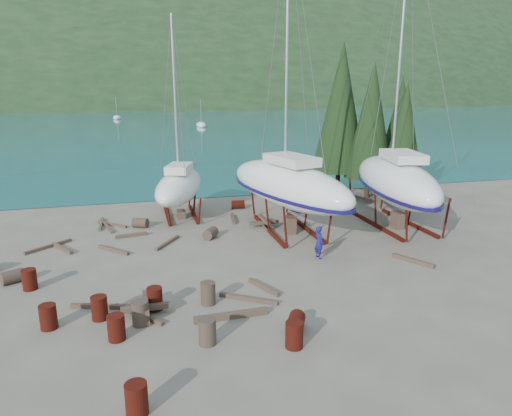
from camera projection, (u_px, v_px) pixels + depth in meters
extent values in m
plane|color=#5E5A4A|center=(244.00, 275.00, 20.32)|extent=(600.00, 600.00, 0.00)
plane|color=#185F7A|center=(136.00, 100.00, 314.34)|extent=(700.00, 700.00, 0.00)
ellipsoid|color=#1A3118|center=(136.00, 100.00, 319.01)|extent=(800.00, 360.00, 110.00)
cube|color=beige|center=(92.00, 103.00, 192.12)|extent=(6.00, 5.00, 4.00)
cube|color=#A54C2D|center=(91.00, 96.00, 191.40)|extent=(6.60, 5.60, 1.60)
cube|color=beige|center=(209.00, 102.00, 204.71)|extent=(6.00, 5.00, 4.00)
cube|color=#A54C2D|center=(209.00, 95.00, 204.00)|extent=(6.60, 5.60, 1.60)
cylinder|color=black|center=(367.00, 187.00, 34.47)|extent=(0.36, 0.36, 1.60)
cone|color=black|center=(371.00, 120.00, 33.19)|extent=(3.60, 3.60, 8.40)
cylinder|color=black|center=(399.00, 193.00, 33.01)|extent=(0.36, 0.36, 1.36)
cone|color=black|center=(404.00, 134.00, 31.92)|extent=(3.06, 3.06, 7.14)
cylinder|color=black|center=(338.00, 182.00, 35.93)|extent=(0.36, 0.36, 1.84)
cone|color=black|center=(341.00, 107.00, 34.46)|extent=(4.14, 4.14, 9.66)
cylinder|color=black|center=(395.00, 184.00, 36.18)|extent=(0.36, 0.36, 1.44)
cone|color=black|center=(400.00, 126.00, 35.03)|extent=(3.24, 3.24, 7.56)
ellipsoid|color=white|center=(201.00, 125.00, 97.42)|extent=(2.00, 5.00, 1.40)
cylinder|color=silver|center=(201.00, 111.00, 96.69)|extent=(0.08, 0.08, 5.00)
ellipsoid|color=white|center=(117.00, 118.00, 120.88)|extent=(2.00, 5.00, 1.40)
cylinder|color=silver|center=(116.00, 107.00, 120.16)|extent=(0.08, 0.08, 5.00)
ellipsoid|color=white|center=(288.00, 185.00, 26.06)|extent=(5.94, 11.34, 2.54)
cube|color=#110D45|center=(291.00, 201.00, 25.76)|extent=(0.76, 1.96, 1.00)
cube|color=silver|center=(291.00, 160.00, 25.17)|extent=(2.55, 3.61, 0.50)
cylinder|color=silver|center=(287.00, 39.00, 24.55)|extent=(0.14, 0.14, 13.06)
cube|color=#5E1A10|center=(269.00, 230.00, 26.45)|extent=(0.18, 5.99, 0.20)
cube|color=#5E1A10|center=(305.00, 227.00, 27.01)|extent=(0.18, 5.99, 0.20)
cube|color=brown|center=(290.00, 225.00, 26.13)|extent=(0.50, 0.80, 0.95)
ellipsoid|color=white|center=(396.00, 181.00, 26.98)|extent=(5.35, 11.28, 2.57)
cube|color=#110D45|center=(399.00, 196.00, 26.68)|extent=(0.65, 1.96, 1.00)
cube|color=silver|center=(403.00, 156.00, 26.08)|extent=(2.38, 3.55, 0.50)
cylinder|color=silver|center=(401.00, 40.00, 25.46)|extent=(0.14, 0.14, 13.04)
cube|color=#5E1A10|center=(376.00, 225.00, 27.38)|extent=(0.18, 5.98, 0.20)
cube|color=#5E1A10|center=(408.00, 222.00, 27.94)|extent=(0.18, 5.98, 0.20)
cube|color=brown|center=(398.00, 220.00, 27.05)|extent=(0.50, 0.80, 0.98)
ellipsoid|color=white|center=(179.00, 186.00, 29.13)|extent=(4.75, 8.09, 1.99)
cube|color=#110D45|center=(180.00, 196.00, 28.91)|extent=(0.68, 1.40, 1.00)
cube|color=silver|center=(179.00, 168.00, 28.46)|extent=(2.00, 2.62, 0.50)
cylinder|color=silver|center=(175.00, 94.00, 28.03)|extent=(0.14, 0.14, 9.27)
cube|color=#5E1A10|center=(167.00, 216.00, 29.40)|extent=(0.18, 4.25, 0.20)
cube|color=#5E1A10|center=(194.00, 214.00, 29.83)|extent=(0.18, 4.25, 0.20)
cube|color=brown|center=(181.00, 214.00, 29.22)|extent=(0.50, 0.80, 0.49)
imported|color=navy|center=(319.00, 242.00, 22.18)|extent=(0.49, 0.65, 1.63)
cylinder|color=#5E1A10|center=(48.00, 317.00, 15.74)|extent=(0.58, 0.58, 0.88)
cylinder|color=#5E1A10|center=(137.00, 399.00, 11.58)|extent=(0.58, 0.58, 0.88)
cylinder|color=#5E1A10|center=(238.00, 204.00, 31.48)|extent=(0.95, 0.69, 0.58)
cylinder|color=#2D2823|center=(208.00, 293.00, 17.54)|extent=(0.58, 0.58, 0.88)
cylinder|color=#5E1A10|center=(294.00, 335.00, 14.59)|extent=(0.58, 0.58, 0.88)
cylinder|color=#5E1A10|center=(29.00, 279.00, 18.81)|extent=(0.58, 0.58, 0.88)
cylinder|color=#2D2823|center=(140.00, 223.00, 27.21)|extent=(1.05, 0.91, 0.58)
cylinder|color=#5E1A10|center=(116.00, 328.00, 15.03)|extent=(0.58, 0.58, 0.88)
cylinder|color=#2D2823|center=(211.00, 233.00, 25.26)|extent=(0.98, 1.05, 0.58)
cylinder|color=#5E1A10|center=(296.00, 322.00, 15.66)|extent=(0.92, 1.05, 0.58)
cylinder|color=#5E1A10|center=(99.00, 308.00, 16.38)|extent=(0.58, 0.58, 0.88)
cylinder|color=#5E1A10|center=(155.00, 299.00, 17.09)|extent=(0.58, 0.58, 0.88)
cylinder|color=#2D2823|center=(13.00, 277.00, 19.47)|extent=(1.05, 0.92, 0.58)
cylinder|color=#2D2823|center=(140.00, 313.00, 15.99)|extent=(0.58, 0.58, 0.88)
cylinder|color=#2D2823|center=(207.00, 332.00, 14.79)|extent=(0.58, 0.58, 0.88)
cube|color=brown|center=(101.00, 224.00, 27.71)|extent=(0.19, 2.61, 0.14)
cube|color=brown|center=(413.00, 261.00, 21.79)|extent=(1.21, 1.96, 0.19)
cube|color=brown|center=(62.00, 248.00, 23.46)|extent=(1.23, 1.77, 0.19)
cube|color=brown|center=(138.00, 314.00, 16.67)|extent=(1.74, 2.01, 0.15)
cube|color=brown|center=(114.00, 250.00, 23.25)|extent=(1.58, 1.69, 0.17)
cube|color=brown|center=(248.00, 299.00, 17.89)|extent=(2.10, 1.50, 0.16)
cube|color=brown|center=(233.00, 219.00, 28.79)|extent=(0.46, 1.99, 0.19)
cube|color=brown|center=(264.00, 287.00, 18.92)|extent=(0.93, 1.79, 0.17)
cube|color=brown|center=(132.00, 235.00, 25.55)|extent=(1.75, 0.46, 0.19)
cube|color=brown|center=(112.00, 224.00, 27.64)|extent=(1.77, 1.66, 0.15)
cube|color=brown|center=(167.00, 243.00, 24.35)|extent=(1.44, 2.05, 0.15)
cube|color=brown|center=(100.00, 306.00, 17.26)|extent=(2.20, 0.88, 0.17)
cube|color=brown|center=(106.00, 226.00, 27.37)|extent=(0.93, 2.96, 0.15)
cube|color=brown|center=(231.00, 315.00, 16.51)|extent=(2.73, 0.29, 0.23)
cube|color=brown|center=(49.00, 246.00, 23.77)|extent=(2.11, 1.81, 0.16)
cube|color=brown|center=(146.00, 312.00, 16.75)|extent=(0.20, 1.80, 0.20)
cube|color=brown|center=(146.00, 308.00, 16.70)|extent=(1.80, 0.20, 0.20)
cube|color=brown|center=(146.00, 303.00, 16.65)|extent=(0.20, 1.80, 0.20)
cube|color=brown|center=(264.00, 226.00, 27.26)|extent=(0.20, 1.80, 0.20)
cube|color=brown|center=(264.00, 223.00, 27.20)|extent=(1.80, 0.20, 0.20)
cube|color=brown|center=(264.00, 219.00, 27.15)|extent=(0.20, 1.80, 0.20)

